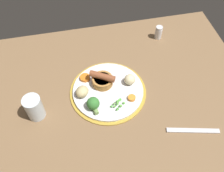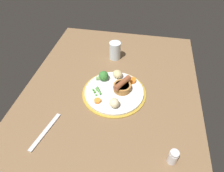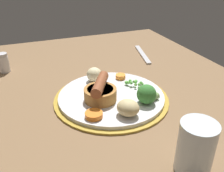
{
  "view_description": "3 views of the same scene",
  "coord_description": "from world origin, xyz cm",
  "views": [
    {
      "loc": [
        -10.69,
        -51.99,
        80.9
      ],
      "look_at": [
        0.91,
        2.43,
        5.41
      ],
      "focal_mm": 40.0,
      "sensor_mm": 36.0,
      "label": 1
    },
    {
      "loc": [
        61.2,
        12.53,
        68.9
      ],
      "look_at": [
        -1.23,
        0.67,
        6.88
      ],
      "focal_mm": 32.0,
      "sensor_mm": 36.0,
      "label": 2
    },
    {
      "loc": [
        -51.63,
        21.6,
        35.89
      ],
      "look_at": [
        -0.95,
        1.63,
        6.92
      ],
      "focal_mm": 40.0,
      "sensor_mm": 36.0,
      "label": 3
    }
  ],
  "objects": [
    {
      "name": "potato_chunk_0",
      "position": [
        -10.46,
        1.62,
        6.24
      ],
      "size": [
        6.77,
        6.74,
        3.68
      ],
      "primitive_type": "ellipsoid",
      "rotation": [
        0.0,
        0.0,
        0.75
      ],
      "color": "#CCB77F",
      "rests_on": "dinner_plate"
    },
    {
      "name": "broccoli_floret_near",
      "position": [
        -7.37,
        -4.69,
        6.65
      ],
      "size": [
        4.66,
        6.02,
        4.66
      ],
      "rotation": [
        0.0,
        0.0,
        1.77
      ],
      "color": "#387A33",
      "rests_on": "dinner_plate"
    },
    {
      "name": "fork",
      "position": [
        24.38,
        -20.37,
        3.3
      ],
      "size": [
        17.88,
        5.72,
        0.6
      ],
      "primitive_type": "cube",
      "rotation": [
        0.0,
        0.0,
        -0.23
      ],
      "color": "silver",
      "rests_on": "dining_table"
    },
    {
      "name": "salt_shaker",
      "position": [
        27.21,
        26.64,
        6.0
      ],
      "size": [
        3.13,
        3.13,
        6.08
      ],
      "color": "silver",
      "rests_on": "dining_table"
    },
    {
      "name": "sausage_pudding",
      "position": [
        -2.18,
        5.14,
        6.64
      ],
      "size": [
        9.56,
        7.87,
        5.58
      ],
      "rotation": [
        0.0,
        0.0,
        2.61
      ],
      "color": "#AD7538",
      "rests_on": "dinner_plate"
    },
    {
      "name": "potato_chunk_1",
      "position": [
        8.02,
        3.35,
        6.39
      ],
      "size": [
        5.5,
        5.4,
        3.99
      ],
      "primitive_type": "ellipsoid",
      "rotation": [
        0.0,
        0.0,
        3.5
      ],
      "color": "beige",
      "rests_on": "dinner_plate"
    },
    {
      "name": "dinner_plate",
      "position": [
        -0.77,
        1.75,
        3.57
      ],
      "size": [
        29.0,
        29.0,
        1.4
      ],
      "color": "#B79333",
      "rests_on": "dining_table"
    },
    {
      "name": "carrot_slice_1",
      "position": [
        6.9,
        -4.08,
        5.0
      ],
      "size": [
        3.33,
        3.33,
        1.2
      ],
      "primitive_type": "cylinder",
      "rotation": [
        0.0,
        0.0,
        0.22
      ],
      "color": "orange",
      "rests_on": "dinner_plate"
    },
    {
      "name": "pea_pile",
      "position": [
        1.49,
        -5.65,
        5.29
      ],
      "size": [
        5.48,
        4.65,
        1.71
      ],
      "color": "#62B53F",
      "rests_on": "dinner_plate"
    },
    {
      "name": "carrot_slice_0",
      "position": [
        -8.49,
        8.85,
        4.98
      ],
      "size": [
        4.8,
        4.8,
        1.16
      ],
      "primitive_type": "cylinder",
      "rotation": [
        0.0,
        0.0,
        6.02
      ],
      "color": "orange",
      "rests_on": "dinner_plate"
    },
    {
      "name": "drinking_glass",
      "position": [
        -27.5,
        -2.67,
        7.74
      ],
      "size": [
        6.16,
        6.16,
        9.48
      ],
      "primitive_type": "cylinder",
      "color": "silver",
      "rests_on": "dining_table"
    },
    {
      "name": "dining_table",
      "position": [
        0.0,
        0.0,
        1.5
      ],
      "size": [
        110.0,
        80.0,
        3.0
      ],
      "primitive_type": "cube",
      "color": "brown",
      "rests_on": "ground"
    }
  ]
}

